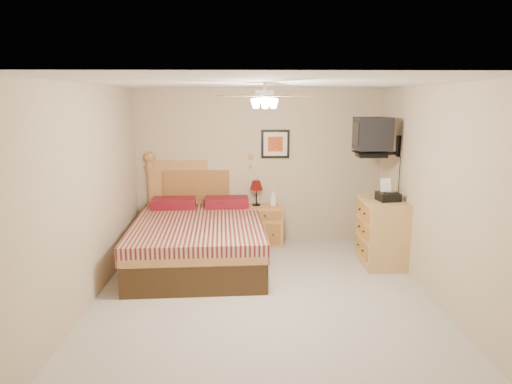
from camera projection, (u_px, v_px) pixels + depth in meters
floor at (263, 296)px, 5.51m from camera, size 4.50×4.50×0.00m
ceiling at (264, 83)px, 5.01m from camera, size 4.00×4.50×0.04m
wall_back at (259, 166)px, 7.46m from camera, size 4.00×0.04×2.50m
wall_front at (276, 263)px, 3.05m from camera, size 4.00×0.04×2.50m
wall_left at (89, 195)px, 5.22m from camera, size 0.04×4.50×2.50m
wall_right at (435, 194)px, 5.30m from camera, size 0.04×4.50×2.50m
bed at (198, 213)px, 6.44m from camera, size 1.90×2.42×1.51m
nightstand at (264, 225)px, 7.41m from camera, size 0.61×0.47×0.64m
table_lamp at (256, 193)px, 7.39m from camera, size 0.27×0.27×0.41m
lotion_bottle at (273, 198)px, 7.35m from camera, size 0.12×0.12×0.27m
framed_picture at (275, 144)px, 7.38m from camera, size 0.46×0.04×0.46m
dresser at (382, 232)px, 6.49m from camera, size 0.56×0.80×0.95m
fax_machine at (388, 190)px, 6.30m from camera, size 0.32×0.34×0.30m
magazine_lower at (376, 194)px, 6.71m from camera, size 0.29×0.33×0.03m
magazine_upper at (376, 192)px, 6.74m from camera, size 0.18×0.25×0.02m
wall_tv at (383, 136)px, 6.50m from camera, size 0.56×0.46×0.58m
ceiling_fan at (265, 96)px, 4.84m from camera, size 1.14×1.14×0.28m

